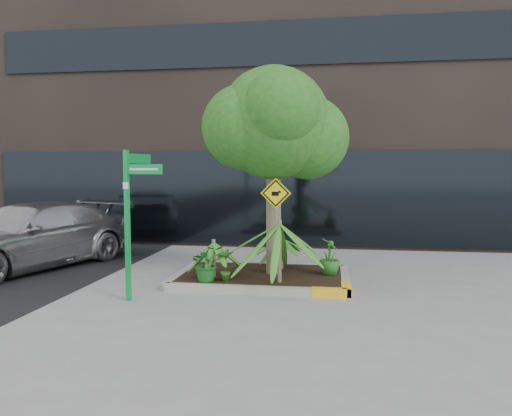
# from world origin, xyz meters

# --- Properties ---
(ground) EXTENTS (80.00, 80.00, 0.00)m
(ground) POSITION_xyz_m (0.00, 0.00, 0.00)
(ground) COLOR gray
(ground) RESTS_ON ground
(building) EXTENTS (18.00, 8.00, 15.00)m
(building) POSITION_xyz_m (0.50, 8.50, 7.50)
(building) COLOR #2D2621
(building) RESTS_ON ground
(planter) EXTENTS (3.35, 2.36, 0.15)m
(planter) POSITION_xyz_m (0.23, 0.27, 0.10)
(planter) COLOR #9E9E99
(planter) RESTS_ON ground
(tree) EXTENTS (2.80, 2.48, 4.20)m
(tree) POSITION_xyz_m (0.41, 0.37, 3.07)
(tree) COLOR gray
(tree) RESTS_ON ground
(palm_front) EXTENTS (1.27, 1.27, 1.41)m
(palm_front) POSITION_xyz_m (0.61, -0.41, 1.21)
(palm_front) COLOR gray
(palm_front) RESTS_ON ground
(palm_left) EXTENTS (0.80, 0.80, 0.89)m
(palm_left) POSITION_xyz_m (-0.67, -0.14, 0.81)
(palm_left) COLOR gray
(palm_left) RESTS_ON ground
(palm_back) EXTENTS (0.75, 0.75, 0.83)m
(palm_back) POSITION_xyz_m (0.53, 0.83, 0.77)
(palm_back) COLOR gray
(palm_back) RESTS_ON ground
(parked_car) EXTENTS (3.52, 5.34, 1.44)m
(parked_car) POSITION_xyz_m (-5.03, 0.76, 0.72)
(parked_car) COLOR #A0A0A4
(parked_car) RESTS_ON ground
(shrub_a) EXTENTS (0.82, 0.82, 0.67)m
(shrub_a) POSITION_xyz_m (-0.70, -0.55, 0.48)
(shrub_a) COLOR #18561C
(shrub_a) RESTS_ON planter
(shrub_b) EXTENTS (0.45, 0.45, 0.71)m
(shrub_b) POSITION_xyz_m (1.51, 0.36, 0.50)
(shrub_b) COLOR #276B20
(shrub_b) RESTS_ON planter
(shrub_c) EXTENTS (0.45, 0.45, 0.60)m
(shrub_c) POSITION_xyz_m (-0.37, -0.47, 0.45)
(shrub_c) COLOR #326720
(shrub_c) RESTS_ON planter
(shrub_d) EXTENTS (0.58, 0.58, 0.82)m
(shrub_d) POSITION_xyz_m (0.39, 1.15, 0.56)
(shrub_d) COLOR #1A5A1F
(shrub_d) RESTS_ON planter
(street_sign_post) EXTENTS (0.72, 0.84, 2.49)m
(street_sign_post) POSITION_xyz_m (-1.74, -1.46, 1.54)
(street_sign_post) COLOR #0E9C3F
(street_sign_post) RESTS_ON ground
(cattle_sign) EXTENTS (0.58, 0.13, 1.88)m
(cattle_sign) POSITION_xyz_m (0.50, -0.01, 1.42)
(cattle_sign) COLOR slate
(cattle_sign) RESTS_ON ground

